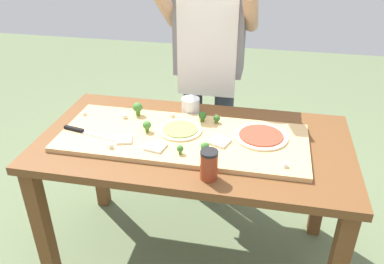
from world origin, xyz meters
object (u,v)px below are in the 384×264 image
object	(u,v)px
broccoli_floret_back_right	(205,147)
sauce_jar	(209,165)
cheese_crumble_b	(172,115)
broccoli_floret_center_left	(138,108)
broccoli_floret_front_right	(217,119)
pizza_slice_far_right	(220,141)
broccoli_floret_center_right	(180,149)
pizza_slice_far_left	(124,140)
broccoli_floret_back_left	(147,126)
broccoli_floret_front_left	(203,116)
cheese_crumble_d	(286,165)
cheese_crumble_c	(84,113)
pizza_whole_pesto_green	(180,130)
pizza_whole_tomato_red	(261,136)
cook_center	(209,57)
flour_cup	(191,107)
cheese_crumble_a	(110,146)
chefs_knife	(84,132)
prep_table	(194,158)
cheese_crumble_e	(125,117)
pizza_slice_near_left	(156,147)

from	to	relation	value
broccoli_floret_back_right	sauce_jar	size ratio (longest dim) A/B	0.39
broccoli_floret_back_right	cheese_crumble_b	distance (m)	0.39
broccoli_floret_center_left	broccoli_floret_front_right	size ratio (longest dim) A/B	1.72
pizza_slice_far_right	broccoli_floret_center_right	bearing A→B (deg)	-140.44
pizza_slice_far_left	broccoli_floret_back_left	distance (m)	0.14
broccoli_floret_back_left	cheese_crumble_b	size ratio (longest dim) A/B	3.22
broccoli_floret_front_left	cheese_crumble_d	bearing A→B (deg)	-38.83
broccoli_floret_center_right	sauce_jar	size ratio (longest dim) A/B	0.33
broccoli_floret_back_right	cheese_crumble_c	world-z (taller)	broccoli_floret_back_right
pizza_slice_far_right	pizza_whole_pesto_green	bearing A→B (deg)	161.53
pizza_whole_tomato_red	cheese_crumble_d	xyz separation A→B (m)	(0.11, -0.23, 0.00)
cook_center	cheese_crumble_c	bearing A→B (deg)	-138.48
pizza_whole_tomato_red	flour_cup	distance (m)	0.45
pizza_slice_far_left	cheese_crumble_d	distance (m)	0.75
pizza_slice_far_left	cheese_crumble_a	bearing A→B (deg)	-118.77
cheese_crumble_a	pizza_slice_far_right	bearing A→B (deg)	16.75
pizza_slice_far_right	sauce_jar	world-z (taller)	sauce_jar
chefs_knife	broccoli_floret_center_right	bearing A→B (deg)	-10.33
prep_table	cheese_crumble_c	world-z (taller)	cheese_crumble_c
broccoli_floret_front_left	flour_cup	bearing A→B (deg)	125.74
broccoli_floret_front_left	pizza_slice_far_left	bearing A→B (deg)	-140.75
pizza_slice_far_left	cheese_crumble_b	xyz separation A→B (m)	(0.16, 0.29, 0.00)
chefs_knife	cheese_crumble_e	world-z (taller)	cheese_crumble_e
pizza_whole_pesto_green	cook_center	bearing A→B (deg)	85.82
prep_table	cheese_crumble_d	xyz separation A→B (m)	(0.43, -0.19, 0.14)
broccoli_floret_center_right	broccoli_floret_front_right	xyz separation A→B (m)	(0.12, 0.32, -0.00)
pizza_slice_far_right	cheese_crumble_d	distance (m)	0.33
pizza_whole_pesto_green	cheese_crumble_d	xyz separation A→B (m)	(0.51, -0.21, 0.00)
broccoli_floret_front_left	cheese_crumble_c	xyz separation A→B (m)	(-0.63, -0.05, -0.02)
sauce_jar	broccoli_floret_back_left	bearing A→B (deg)	141.07
pizza_slice_near_left	cheese_crumble_b	size ratio (longest dim) A/B	4.66
chefs_knife	cheese_crumble_d	world-z (taller)	cheese_crumble_d
cheese_crumble_c	cheese_crumble_a	bearing A→B (deg)	-47.58
prep_table	flour_cup	distance (m)	0.32
broccoli_floret_back_left	broccoli_floret_center_left	size ratio (longest dim) A/B	0.80
cheese_crumble_c	pizza_whole_tomato_red	bearing A→B (deg)	-3.37
pizza_slice_near_left	cheese_crumble_c	xyz separation A→B (m)	(-0.46, 0.24, 0.00)
broccoli_floret_front_right	broccoli_floret_front_left	size ratio (longest dim) A/B	0.79
cheese_crumble_b	sauce_jar	xyz separation A→B (m)	(0.27, -0.47, 0.03)
chefs_knife	cook_center	xyz separation A→B (m)	(0.50, 0.69, 0.18)
flour_cup	pizza_slice_far_left	bearing A→B (deg)	-121.50
chefs_knife	broccoli_floret_back_left	bearing A→B (deg)	13.53
pizza_slice_far_right	cook_center	bearing A→B (deg)	103.88
prep_table	cheese_crumble_d	world-z (taller)	cheese_crumble_d
prep_table	sauce_jar	world-z (taller)	sauce_jar
prep_table	pizza_whole_pesto_green	size ratio (longest dim) A/B	7.13
pizza_whole_pesto_green	cheese_crumble_a	bearing A→B (deg)	-142.49
pizza_slice_near_left	cheese_crumble_a	xyz separation A→B (m)	(-0.20, -0.04, 0.00)
pizza_slice_far_right	cheese_crumble_d	bearing A→B (deg)	-25.33
cheese_crumble_c	broccoli_floret_center_right	bearing A→B (deg)	-24.89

